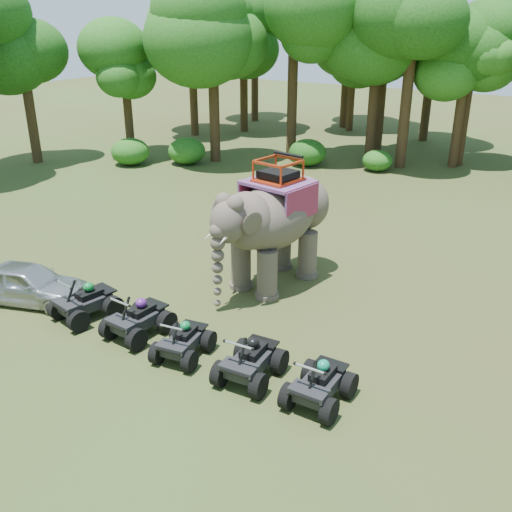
{
  "coord_description": "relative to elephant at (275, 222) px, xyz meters",
  "views": [
    {
      "loc": [
        7.73,
        -10.84,
        8.02
      ],
      "look_at": [
        0.0,
        1.2,
        1.9
      ],
      "focal_mm": 40.0,
      "sensor_mm": 36.0,
      "label": 1
    }
  ],
  "objects": [
    {
      "name": "tree_28",
      "position": [
        -8.59,
        24.99,
        1.65
      ],
      "size": [
        5.17,
        5.17,
        7.38
      ],
      "primitive_type": null,
      "color": "#195114",
      "rests_on": "ground"
    },
    {
      "name": "atv_2",
      "position": [
        0.32,
        -4.99,
        -1.47
      ],
      "size": [
        1.37,
        1.71,
        1.15
      ],
      "primitive_type": null,
      "rotation": [
        0.0,
        0.0,
        0.17
      ],
      "color": "black",
      "rests_on": "ground"
    },
    {
      "name": "tree_23",
      "position": [
        -11.36,
        12.17,
        2.82
      ],
      "size": [
        6.8,
        6.8,
        9.72
      ],
      "primitive_type": null,
      "color": "#195114",
      "rests_on": "ground"
    },
    {
      "name": "tree_24",
      "position": [
        -8.23,
        15.62,
        2.64
      ],
      "size": [
        6.55,
        6.55,
        9.36
      ],
      "primitive_type": null,
      "color": "#195114",
      "rests_on": "ground"
    },
    {
      "name": "atv_4",
      "position": [
        4.03,
        -4.79,
        -1.42
      ],
      "size": [
        1.24,
        1.69,
        1.23
      ],
      "primitive_type": null,
      "rotation": [
        0.0,
        0.0,
        0.02
      ],
      "color": "black",
      "rests_on": "ground"
    },
    {
      "name": "tree_0",
      "position": [
        0.76,
        18.22,
        1.31
      ],
      "size": [
        4.69,
        4.69,
        6.69
      ],
      "primitive_type": null,
      "color": "#195114",
      "rests_on": "ground"
    },
    {
      "name": "tree_21",
      "position": [
        -19.95,
        6.35,
        2.26
      ],
      "size": [
        6.03,
        6.03,
        8.61
      ],
      "primitive_type": null,
      "color": "#195114",
      "rests_on": "ground"
    },
    {
      "name": "tree_25",
      "position": [
        -3.87,
        17.27,
        2.26
      ],
      "size": [
        6.02,
        6.02,
        8.6
      ],
      "primitive_type": null,
      "color": "#195114",
      "rests_on": "ground"
    },
    {
      "name": "tree_22",
      "position": [
        -16.14,
        10.16,
        1.23
      ],
      "size": [
        4.58,
        4.58,
        6.54
      ],
      "primitive_type": null,
      "color": "#195114",
      "rests_on": "ground"
    },
    {
      "name": "tree_36",
      "position": [
        -9.57,
        26.12,
        3.28
      ],
      "size": [
        7.45,
        7.45,
        10.64
      ],
      "primitive_type": null,
      "color": "#195114",
      "rests_on": "ground"
    },
    {
      "name": "parked_car",
      "position": [
        -5.49,
        -5.18,
        -1.43
      ],
      "size": [
        3.87,
        2.53,
        1.23
      ],
      "primitive_type": "imported",
      "rotation": [
        0.0,
        0.0,
        1.9
      ],
      "color": "#ACAEB3",
      "rests_on": "ground"
    },
    {
      "name": "tree_32",
      "position": [
        -2.9,
        24.46,
        2.52
      ],
      "size": [
        6.38,
        6.38,
        9.12
      ],
      "primitive_type": null,
      "color": "#195114",
      "rests_on": "ground"
    },
    {
      "name": "atv_0",
      "position": [
        -3.29,
        -4.93,
        -1.4
      ],
      "size": [
        1.55,
        1.93,
        1.29
      ],
      "primitive_type": null,
      "rotation": [
        0.0,
        0.0,
        -0.17
      ],
      "color": "black",
      "rests_on": "ground"
    },
    {
      "name": "tree_38",
      "position": [
        -15.01,
        20.66,
        2.3
      ],
      "size": [
        6.07,
        6.07,
        8.67
      ],
      "primitive_type": null,
      "color": "#195114",
      "rests_on": "ground"
    },
    {
      "name": "tree_31",
      "position": [
        -4.01,
        18.73,
        3.4
      ],
      "size": [
        7.62,
        7.62,
        10.88
      ],
      "primitive_type": null,
      "color": "#195114",
      "rests_on": "ground"
    },
    {
      "name": "elephant",
      "position": [
        0.0,
        0.0,
        0.0
      ],
      "size": [
        2.83,
        5.12,
        4.08
      ],
      "primitive_type": null,
      "rotation": [
        0.0,
        0.0,
        -0.15
      ],
      "color": "brown",
      "rests_on": "ground"
    },
    {
      "name": "tree_29",
      "position": [
        0.88,
        18.88,
        2.1
      ],
      "size": [
        5.8,
        5.8,
        8.28
      ],
      "primitive_type": null,
      "color": "#195114",
      "rests_on": "ground"
    },
    {
      "name": "ground",
      "position": [
        0.76,
        -3.51,
        -2.04
      ],
      "size": [
        110.0,
        110.0,
        0.0
      ],
      "primitive_type": "plane",
      "color": "#47381E",
      "rests_on": "ground"
    },
    {
      "name": "tree_33",
      "position": [
        -1.73,
        16.61,
        2.78
      ],
      "size": [
        6.74,
        6.74,
        9.63
      ],
      "primitive_type": null,
      "color": "#195114",
      "rests_on": "ground"
    },
    {
      "name": "atv_3",
      "position": [
        2.25,
        -4.87,
        -1.41
      ],
      "size": [
        1.39,
        1.81,
        1.27
      ],
      "primitive_type": null,
      "rotation": [
        0.0,
        0.0,
        0.08
      ],
      "color": "black",
      "rests_on": "ground"
    },
    {
      "name": "atv_1",
      "position": [
        -1.37,
        -4.83,
        -1.4
      ],
      "size": [
        1.34,
        1.78,
        1.28
      ],
      "primitive_type": null,
      "rotation": [
        0.0,
        0.0,
        -0.05
      ],
      "color": "black",
      "rests_on": "ground"
    },
    {
      "name": "tree_34",
      "position": [
        -17.16,
        17.58,
        2.22
      ],
      "size": [
        5.97,
        5.97,
        8.52
      ],
      "primitive_type": null,
      "color": "#195114",
      "rests_on": "ground"
    },
    {
      "name": "tree_39",
      "position": [
        -16.75,
        24.79,
        2.3
      ],
      "size": [
        6.08,
        6.08,
        8.68
      ],
      "primitive_type": null,
      "color": "#195114",
      "rests_on": "ground"
    }
  ]
}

